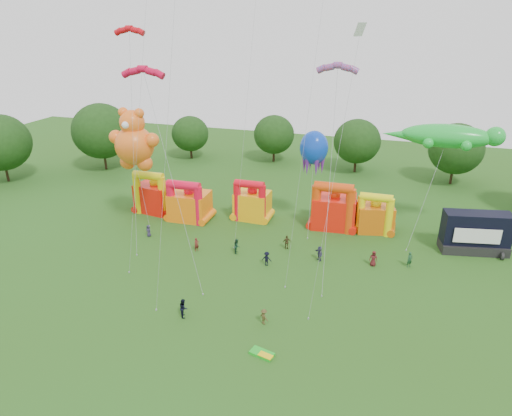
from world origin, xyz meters
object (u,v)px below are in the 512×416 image
(stage_trailer, at_px, (475,233))
(spectator_4, at_px, (287,242))
(bouncy_castle_0, at_px, (154,195))
(gecko_kite, at_px, (433,177))
(bouncy_castle_2, at_px, (252,203))
(teddy_bear_kite, at_px, (134,143))
(octopus_kite, at_px, (313,166))
(spectator_0, at_px, (149,231))

(stage_trailer, height_order, spectator_4, stage_trailer)
(bouncy_castle_0, relative_size, stage_trailer, 0.79)
(gecko_kite, bearing_deg, bouncy_castle_2, -177.29)
(teddy_bear_kite, xyz_separation_m, octopus_kite, (21.32, 6.86, -3.00))
(stage_trailer, bearing_deg, bouncy_castle_0, -179.51)
(octopus_kite, bearing_deg, bouncy_castle_2, 179.57)
(stage_trailer, distance_m, spectator_0, 39.92)
(bouncy_castle_2, relative_size, spectator_4, 3.38)
(bouncy_castle_0, distance_m, spectator_0, 8.48)
(bouncy_castle_0, height_order, spectator_0, bouncy_castle_0)
(spectator_0, bearing_deg, gecko_kite, 37.46)
(spectator_4, bearing_deg, stage_trailer, 171.47)
(bouncy_castle_2, xyz_separation_m, octopus_kite, (8.19, -0.06, 6.15))
(stage_trailer, height_order, gecko_kite, gecko_kite)
(bouncy_castle_2, xyz_separation_m, teddy_bear_kite, (-13.12, -6.92, 9.14))
(bouncy_castle_2, distance_m, spectator_0, 14.39)
(bouncy_castle_0, bearing_deg, spectator_0, -67.16)
(bouncy_castle_0, distance_m, spectator_4, 21.74)
(spectator_0, bearing_deg, bouncy_castle_0, 133.19)
(octopus_kite, bearing_deg, bouncy_castle_0, -176.05)
(spectator_0, bearing_deg, bouncy_castle_2, 60.74)
(bouncy_castle_2, relative_size, octopus_kite, 0.46)
(spectator_0, bearing_deg, teddy_bear_kite, 153.85)
(bouncy_castle_0, distance_m, bouncy_castle_2, 14.22)
(stage_trailer, bearing_deg, spectator_4, -164.01)
(teddy_bear_kite, xyz_separation_m, gecko_kite, (35.84, 8.00, -3.38))
(teddy_bear_kite, height_order, spectator_0, teddy_bear_kite)
(bouncy_castle_2, distance_m, octopus_kite, 10.24)
(bouncy_castle_2, xyz_separation_m, gecko_kite, (22.72, 1.07, 5.77))
(octopus_kite, distance_m, spectator_4, 10.60)
(bouncy_castle_0, height_order, teddy_bear_kite, teddy_bear_kite)
(stage_trailer, relative_size, octopus_kite, 0.62)
(gecko_kite, bearing_deg, spectator_0, -162.89)
(bouncy_castle_2, height_order, teddy_bear_kite, teddy_bear_kite)
(gecko_kite, relative_size, spectator_4, 8.07)
(bouncy_castle_0, height_order, stage_trailer, bouncy_castle_0)
(spectator_4, bearing_deg, bouncy_castle_2, -71.89)
(bouncy_castle_0, relative_size, gecko_kite, 0.45)
(stage_trailer, height_order, teddy_bear_kite, teddy_bear_kite)
(stage_trailer, xyz_separation_m, teddy_bear_kite, (-41.29, -5.69, 9.04))
(stage_trailer, height_order, spectator_0, stage_trailer)
(bouncy_castle_2, relative_size, teddy_bear_kite, 0.37)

